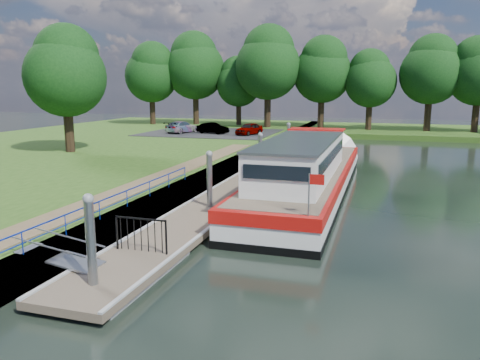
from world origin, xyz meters
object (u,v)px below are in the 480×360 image
(barge, at_px, (310,173))
(car_c, at_px, (182,127))
(car_b, at_px, (213,128))
(car_a, at_px, (249,129))
(pontoon, at_px, (239,190))

(barge, height_order, car_c, barge)
(barge, bearing_deg, car_b, 122.26)
(barge, relative_size, car_a, 5.78)
(barge, bearing_deg, pontoon, -156.24)
(barge, bearing_deg, car_c, 128.50)
(barge, xyz_separation_m, car_c, (-17.50, 22.00, 0.38))
(barge, relative_size, car_c, 4.83)
(barge, xyz_separation_m, car_b, (-13.90, 22.02, 0.33))
(car_a, bearing_deg, car_c, -162.98)
(car_b, xyz_separation_m, car_c, (-3.60, -0.02, 0.05))
(pontoon, xyz_separation_m, car_a, (-6.20, 23.54, 1.28))
(pontoon, distance_m, car_b, 25.78)
(car_b, height_order, car_c, car_c)
(pontoon, distance_m, car_a, 24.38)
(pontoon, xyz_separation_m, car_b, (-10.30, 23.60, 1.23))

